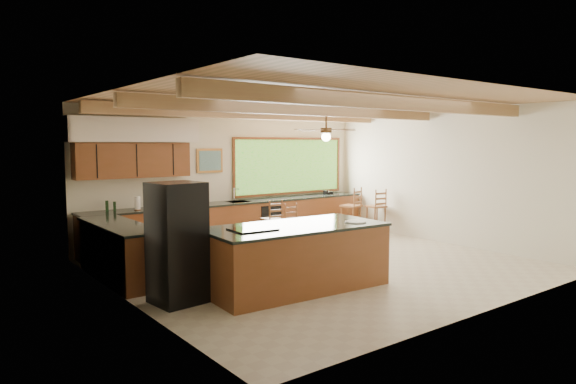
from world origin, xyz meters
TOP-DOWN VIEW (x-y plane):
  - ground at (0.00, 0.00)m, footprint 7.20×7.20m
  - room_shell at (-0.17, 0.65)m, footprint 7.27×6.54m
  - counter_run at (-0.82, 2.52)m, footprint 7.12×3.10m
  - island at (-1.30, -0.82)m, footprint 2.90×1.49m
  - refrigerator at (-3.05, -0.40)m, footprint 0.73×0.71m
  - bar_stool_a at (0.10, 1.70)m, footprint 0.41×0.41m
  - bar_stool_b at (0.49, 1.67)m, footprint 0.39×0.39m
  - bar_stool_c at (2.69, 1.98)m, footprint 0.51×0.51m
  - bar_stool_d at (3.30, 1.72)m, footprint 0.45×0.45m

SIDE VIEW (x-z plane):
  - ground at x=0.00m, z-range 0.00..0.00m
  - counter_run at x=-0.82m, z-range -0.15..1.08m
  - island at x=-1.30m, z-range -0.01..1.00m
  - bar_stool_b at x=0.49m, z-range 0.09..1.05m
  - bar_stool_a at x=0.10m, z-range 0.10..1.17m
  - bar_stool_d at x=3.30m, z-range 0.10..1.22m
  - bar_stool_c at x=2.69m, z-range 0.11..1.28m
  - refrigerator at x=-3.05m, z-range 0.00..1.70m
  - room_shell at x=-0.17m, z-range 0.70..3.72m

